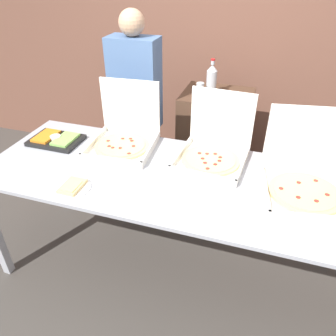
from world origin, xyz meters
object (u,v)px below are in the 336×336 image
Objects in this scene: paper_plate_front_left at (72,187)px; person_guest_plaid at (137,117)px; pizza_box_near_right at (213,150)px; soda_bottle at (212,79)px; soda_can_silver at (200,90)px; veggie_tray at (56,140)px; pizza_box_far_right at (305,179)px; pizza_box_near_left at (124,136)px.

paper_plate_front_left is 1.03m from person_guest_plaid.
soda_bottle reaches higher than pizza_box_near_right.
paper_plate_front_left is 1.84× the size of soda_can_silver.
soda_bottle reaches higher than soda_can_silver.
veggie_tray is 0.21× the size of person_guest_plaid.
person_guest_plaid is at bearing 89.45° from paper_plate_front_left.
pizza_box_far_right reaches higher than soda_can_silver.
person_guest_plaid is at bearing 50.33° from veggie_tray.
pizza_box_near_left is 1.29m from pizza_box_far_right.
veggie_tray reaches higher than paper_plate_front_left.
pizza_box_far_right is 1.26m from soda_bottle.
pizza_box_far_right is 1.85× the size of soda_bottle.
pizza_box_far_right is at bearing -12.44° from pizza_box_near_left.
soda_can_silver is at bearing -132.39° from soda_bottle.
veggie_tray is at bearing 168.25° from pizza_box_far_right.
pizza_box_far_right reaches higher than pizza_box_near_right.
pizza_box_near_left is 0.82m from soda_can_silver.
pizza_box_far_right is 1.48m from person_guest_plaid.
pizza_box_near_left is 0.28× the size of person_guest_plaid.
person_guest_plaid is at bearing 154.55° from pizza_box_near_right.
person_guest_plaid is at bearing 146.01° from pizza_box_far_right.
person_guest_plaid is (-1.35, 0.61, -0.05)m from pizza_box_far_right.
pizza_box_near_left is at bearing -120.56° from soda_can_silver.
person_guest_plaid is (0.45, 0.54, 0.02)m from veggie_tray.
veggie_tray is (-1.80, 0.07, -0.06)m from pizza_box_far_right.
pizza_box_near_left is 1.33× the size of veggie_tray.
veggie_tray is at bearing -172.55° from pizza_box_near_left.
person_guest_plaid reaches higher than pizza_box_near_right.
pizza_box_near_right is 1.63× the size of soda_bottle.
pizza_box_far_right is 1.42m from paper_plate_front_left.
person_guest_plaid reaches higher than paper_plate_front_left.
soda_bottle reaches higher than pizza_box_near_left.
paper_plate_front_left is 1.40m from soda_can_silver.
pizza_box_far_right reaches higher than veggie_tray.
soda_can_silver is 0.07× the size of person_guest_plaid.
soda_can_silver is at bearing 68.96° from paper_plate_front_left.
soda_bottle is at bearing 53.63° from pizza_box_near_left.
veggie_tray is 0.71m from person_guest_plaid.
paper_plate_front_left is at bearing -112.65° from soda_bottle.
soda_can_silver is (-0.86, 0.87, 0.16)m from pizza_box_far_right.
paper_plate_front_left is 1.52m from soda_bottle.
pizza_box_near_right is 1.31× the size of veggie_tray.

